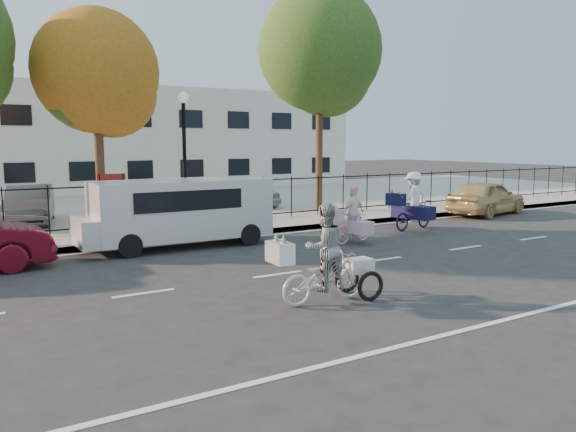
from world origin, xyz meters
TOP-DOWN VIEW (x-y plane):
  - ground at (0.00, 0.00)m, footprint 120.00×120.00m
  - road_markings at (0.00, 0.00)m, footprint 60.00×9.52m
  - curb at (0.00, 5.05)m, footprint 60.00×0.10m
  - sidewalk at (0.00, 6.10)m, footprint 60.00×2.20m
  - parking_lot at (0.00, 15.00)m, footprint 60.00×15.60m
  - iron_fence at (0.00, 7.20)m, footprint 58.00×0.06m
  - building at (0.00, 25.00)m, footprint 34.00×10.00m
  - lamppost at (0.50, 6.80)m, footprint 0.36×0.36m
  - street_sign at (-1.85, 6.80)m, footprint 0.85×0.06m
  - zebra_trike at (-0.36, -2.29)m, footprint 2.11×0.82m
  - unicorn_bike at (3.79, 2.21)m, footprint 1.73×1.23m
  - bull_bike at (7.07, 3.19)m, footprint 2.13×1.48m
  - white_van at (-0.68, 4.28)m, footprint 5.25×1.84m
  - gold_sedan at (12.32, 4.50)m, footprint 4.33×2.44m
  - lot_car_c at (-3.76, 10.20)m, footprint 2.13×4.16m
  - lot_car_d at (4.99, 11.22)m, footprint 1.78×3.85m
  - tree_mid at (-1.86, 7.58)m, footprint 3.78×3.78m
  - tree_east at (6.86, 8.25)m, footprint 4.86×4.86m

SIDE VIEW (x-z plane):
  - ground at x=0.00m, z-range 0.00..0.00m
  - road_markings at x=0.00m, z-range 0.00..0.01m
  - curb at x=0.00m, z-range 0.00..0.15m
  - sidewalk at x=0.00m, z-range 0.00..0.15m
  - parking_lot at x=0.00m, z-range 0.00..0.15m
  - unicorn_bike at x=3.79m, z-range -0.22..1.48m
  - gold_sedan at x=12.32m, z-range 0.00..1.39m
  - zebra_trike at x=-0.36m, z-range -0.21..1.61m
  - bull_bike at x=7.07m, z-range -0.19..1.73m
  - lot_car_d at x=4.99m, z-range 0.15..1.43m
  - lot_car_c at x=-3.76m, z-range 0.15..1.46m
  - iron_fence at x=0.00m, z-range 0.15..1.65m
  - white_van at x=-0.68m, z-range 0.10..1.96m
  - street_sign at x=-1.85m, z-range 0.52..2.32m
  - building at x=0.00m, z-range 0.00..6.00m
  - lamppost at x=0.50m, z-range 0.95..5.28m
  - tree_mid at x=-1.86m, z-range 1.39..8.32m
  - tree_east at x=6.86m, z-range 1.79..10.71m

